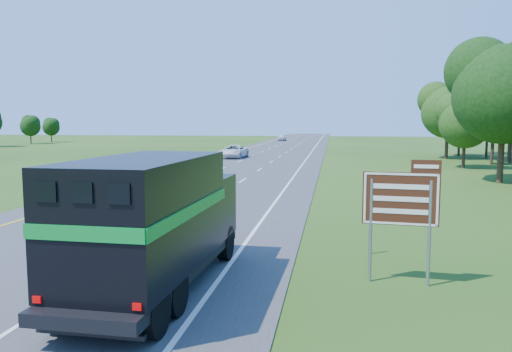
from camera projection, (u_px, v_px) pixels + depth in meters
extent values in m
cube|color=#38383A|center=(259.00, 160.00, 59.22)|extent=(15.00, 260.00, 0.04)
cube|color=yellow|center=(214.00, 159.00, 60.06)|extent=(0.15, 260.00, 0.01)
cube|color=white|center=(306.00, 160.00, 58.38)|extent=(0.15, 260.00, 0.01)
cylinder|color=black|center=(164.00, 240.00, 16.71)|extent=(0.39, 1.12, 1.11)
cylinder|color=black|center=(225.00, 243.00, 16.32)|extent=(0.39, 1.12, 1.11)
cylinder|color=black|center=(90.00, 287.00, 11.96)|extent=(0.39, 1.12, 1.11)
cylinder|color=black|center=(174.00, 292.00, 11.57)|extent=(0.39, 1.12, 1.11)
cylinder|color=black|center=(61.00, 305.00, 10.78)|extent=(0.39, 1.12, 1.11)
cylinder|color=black|center=(154.00, 312.00, 10.39)|extent=(0.39, 1.12, 1.11)
cube|color=black|center=(157.00, 265.00, 13.34)|extent=(2.69, 8.17, 0.28)
cube|color=black|center=(193.00, 205.00, 16.28)|extent=(2.54, 1.90, 1.92)
cube|color=black|center=(201.00, 186.00, 17.14)|extent=(2.23, 0.13, 0.61)
cube|color=black|center=(145.00, 213.00, 12.48)|extent=(2.72, 5.95, 2.78)
cube|color=#078428|center=(83.00, 234.00, 9.58)|extent=(2.53, 0.12, 0.30)
cube|color=#078428|center=(98.00, 206.00, 12.70)|extent=(0.23, 5.87, 0.30)
cube|color=#078428|center=(194.00, 210.00, 12.23)|extent=(0.23, 5.87, 0.30)
cube|color=black|center=(46.00, 192.00, 9.63)|extent=(0.46, 0.05, 0.40)
cube|color=black|center=(82.00, 193.00, 9.49)|extent=(0.46, 0.05, 0.40)
cube|color=black|center=(119.00, 194.00, 9.35)|extent=(0.46, 0.05, 0.40)
cube|color=black|center=(90.00, 333.00, 9.92)|extent=(2.33, 0.20, 0.10)
cube|color=#B20505|center=(37.00, 300.00, 9.92)|extent=(0.18, 0.05, 0.14)
cube|color=#B20505|center=(137.00, 307.00, 9.53)|extent=(0.18, 0.05, 0.14)
imported|color=silver|center=(234.00, 151.00, 61.96)|extent=(3.04, 6.01, 1.63)
imported|color=silver|center=(282.00, 138.00, 117.80)|extent=(1.85, 4.35, 1.47)
cylinder|color=gray|center=(371.00, 230.00, 14.08)|extent=(0.10, 0.10, 2.96)
cylinder|color=gray|center=(429.00, 234.00, 13.66)|extent=(0.10, 0.10, 2.96)
cube|color=#401B0D|center=(401.00, 199.00, 13.77)|extent=(2.06, 0.30, 1.48)
cube|color=#401B0D|center=(426.00, 166.00, 13.50)|extent=(0.79, 0.15, 0.35)
cube|color=white|center=(401.00, 199.00, 13.74)|extent=(1.96, 0.24, 1.42)
cube|color=#FF500D|center=(370.00, 237.00, 17.11)|extent=(0.09, 0.04, 1.20)
cube|color=white|center=(370.00, 228.00, 17.07)|extent=(0.10, 0.05, 0.13)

